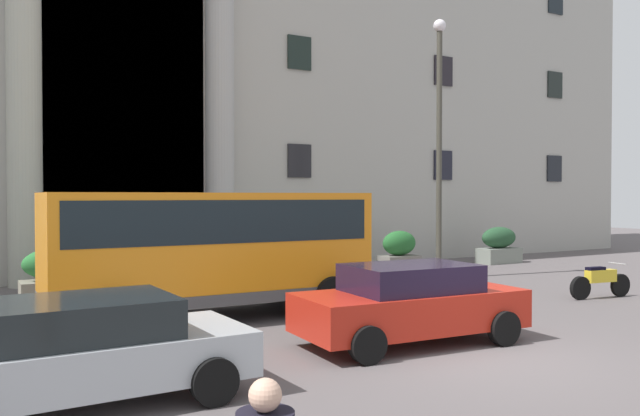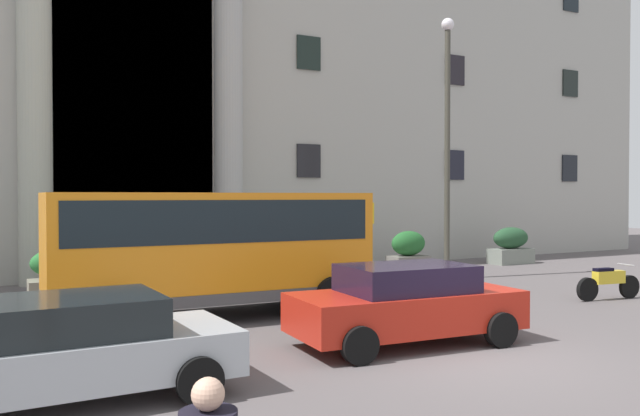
% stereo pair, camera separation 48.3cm
% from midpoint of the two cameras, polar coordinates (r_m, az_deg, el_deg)
% --- Properties ---
extents(ground_plane, '(80.00, 64.00, 0.12)m').
position_cam_midpoint_polar(ground_plane, '(11.08, 13.30, -13.16)').
color(ground_plane, '#595252').
extents(office_building_facade, '(42.51, 9.73, 17.90)m').
position_cam_midpoint_polar(office_building_facade, '(27.10, -13.66, 14.49)').
color(office_building_facade, '#A9A79F').
rests_on(office_building_facade, ground_plane).
extents(orange_minibus, '(6.83, 2.80, 2.73)m').
position_cam_midpoint_polar(orange_minibus, '(14.15, -10.71, -3.09)').
color(orange_minibus, orange).
rests_on(orange_minibus, ground_plane).
extents(bus_stop_sign, '(0.44, 0.08, 2.47)m').
position_cam_midpoint_polar(bus_stop_sign, '(18.10, 2.95, -2.48)').
color(bus_stop_sign, '#949217').
rests_on(bus_stop_sign, ground_plane).
extents(hedge_planter_west, '(2.02, 0.95, 1.33)m').
position_cam_midpoint_polar(hedge_planter_west, '(18.23, -22.75, -5.34)').
color(hedge_planter_west, gray).
rests_on(hedge_planter_west, ground_plane).
extents(hedge_planter_far_west, '(1.73, 0.86, 1.43)m').
position_cam_midpoint_polar(hedge_planter_far_west, '(26.13, 15.16, -3.26)').
color(hedge_planter_far_west, gray).
rests_on(hedge_planter_far_west, ground_plane).
extents(hedge_planter_entrance_right, '(1.86, 0.76, 1.28)m').
position_cam_midpoint_polar(hedge_planter_entrance_right, '(20.84, -2.41, -4.53)').
color(hedge_planter_entrance_right, slate).
rests_on(hedge_planter_entrance_right, ground_plane).
extents(hedge_planter_east, '(1.41, 0.83, 1.41)m').
position_cam_midpoint_polar(hedge_planter_east, '(23.02, 6.48, -3.84)').
color(hedge_planter_east, slate).
rests_on(hedge_planter_east, ground_plane).
extents(parked_compact_extra, '(4.39, 2.16, 1.36)m').
position_cam_midpoint_polar(parked_compact_extra, '(8.94, -22.30, -11.66)').
color(parked_compact_extra, '#B1B7BC').
rests_on(parked_compact_extra, ground_plane).
extents(white_taxi_kerbside, '(4.23, 2.11, 1.43)m').
position_cam_midpoint_polar(white_taxi_kerbside, '(11.67, 6.88, -8.41)').
color(white_taxi_kerbside, red).
rests_on(white_taxi_kerbside, ground_plane).
extents(motorcycle_near_kerb, '(1.91, 0.55, 0.89)m').
position_cam_midpoint_polar(motorcycle_near_kerb, '(13.78, 5.31, -8.13)').
color(motorcycle_near_kerb, black).
rests_on(motorcycle_near_kerb, ground_plane).
extents(motorcycle_far_end, '(1.97, 0.55, 0.89)m').
position_cam_midpoint_polar(motorcycle_far_end, '(18.08, 22.96, -5.99)').
color(motorcycle_far_end, black).
rests_on(motorcycle_far_end, ground_plane).
extents(lamppost_plaza_centre, '(0.40, 0.40, 8.29)m').
position_cam_midpoint_polar(lamppost_plaza_centre, '(20.89, 9.93, 6.91)').
color(lamppost_plaza_centre, '#3F3D33').
rests_on(lamppost_plaza_centre, ground_plane).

